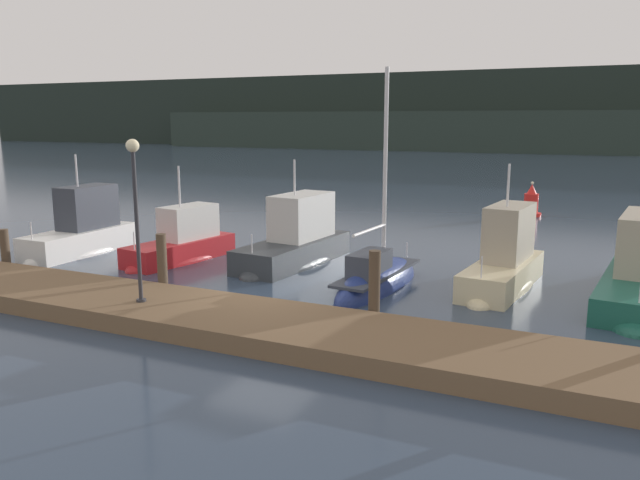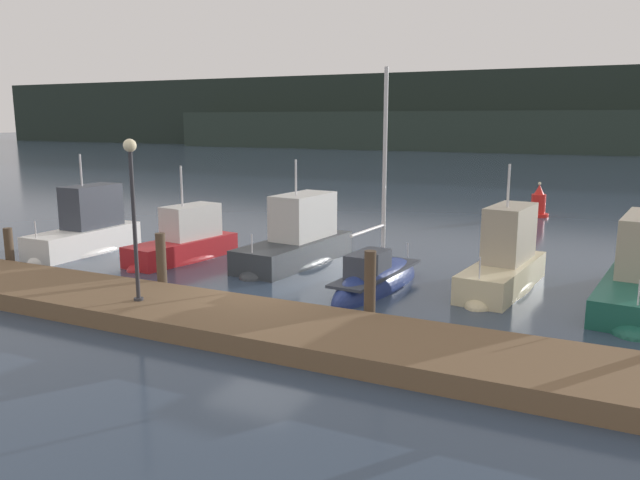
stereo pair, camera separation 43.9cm
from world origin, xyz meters
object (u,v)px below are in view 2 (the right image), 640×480
Objects in this scene: motorboat_berth_1 at (86,239)px; motorboat_berth_2 at (184,249)px; motorboat_berth_5 at (504,273)px; sailboat_berth_4 at (376,285)px; dock_lamppost at (133,194)px; motorboat_berth_3 at (297,250)px; channel_buoy at (538,204)px.

motorboat_berth_1 reaches higher than motorboat_berth_2.
sailboat_berth_4 is at bearing -153.48° from motorboat_berth_5.
motorboat_berth_2 is 10.96m from motorboat_berth_5.
dock_lamppost is (3.17, -5.85, 2.77)m from motorboat_berth_2.
sailboat_berth_4 reaches higher than motorboat_berth_1.
sailboat_berth_4 is at bearing -5.25° from motorboat_berth_2.
channel_buoy is at bearing 67.14° from motorboat_berth_3.
motorboat_berth_3 is 7.07m from motorboat_berth_5.
motorboat_berth_2 is at bearing -161.80° from motorboat_berth_3.
motorboat_berth_2 is 2.76× the size of channel_buoy.
dock_lamppost is at bearing -61.51° from motorboat_berth_2.
dock_lamppost is (-0.68, -7.12, 2.68)m from motorboat_berth_3.
motorboat_berth_5 is at bearing -2.33° from motorboat_berth_3.
channel_buoy is at bearing 57.78° from motorboat_berth_2.
channel_buoy is (-0.88, 14.96, 0.19)m from motorboat_berth_5.
sailboat_berth_4 is (11.67, -0.10, -0.39)m from motorboat_berth_1.
sailboat_berth_4 is (7.56, -0.70, -0.25)m from motorboat_berth_2.
motorboat_berth_2 is 1.23× the size of dock_lamppost.
motorboat_berth_2 is 7.60m from sailboat_berth_4.
motorboat_berth_1 is 2.79× the size of channel_buoy.
sailboat_berth_4 reaches higher than motorboat_berth_5.
motorboat_berth_3 is 4.21m from sailboat_berth_4.
channel_buoy is (6.18, 14.67, 0.20)m from motorboat_berth_3.
motorboat_berth_3 is at bearing 13.14° from motorboat_berth_1.
motorboat_berth_1 is 4.16m from motorboat_berth_2.
motorboat_berth_3 is (3.86, 1.27, 0.09)m from motorboat_berth_2.
motorboat_berth_1 is 11.68m from sailboat_berth_4.
motorboat_berth_5 reaches higher than motorboat_berth_3.
motorboat_berth_1 is at bearing -166.86° from motorboat_berth_3.
sailboat_berth_4 is 3.77m from motorboat_berth_5.
motorboat_berth_2 is 7.21m from dock_lamppost.
motorboat_berth_5 is at bearing 26.52° from sailboat_berth_4.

